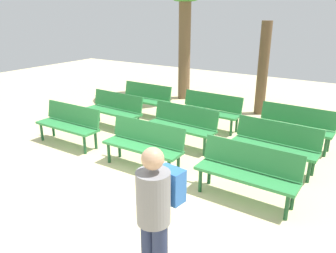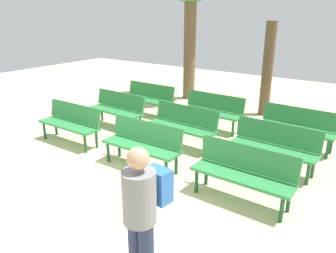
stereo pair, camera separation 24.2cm
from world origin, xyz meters
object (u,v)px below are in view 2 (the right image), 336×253
bench_r2_c2 (297,126)px  tree_0 (267,70)px  bench_r0_c0 (71,121)px  bench_r1_c2 (275,144)px  bench_r1_c1 (183,123)px  bench_r2_c0 (149,97)px  bench_r2_c1 (213,109)px  bench_r0_c1 (143,142)px  visitor_with_backpack (142,212)px  bench_r0_c2 (244,171)px  bench_r1_c0 (117,108)px

bench_r2_c2 → tree_0: bearing=127.6°
bench_r0_c0 → bench_r1_c2: (4.18, 1.28, 0.00)m
bench_r0_c0 → tree_0: 5.44m
bench_r0_c0 → bench_r1_c1: 2.52m
bench_r2_c0 → bench_r2_c1: (2.08, -0.04, 0.00)m
bench_r0_c1 → bench_r1_c1: (0.04, 1.35, 0.00)m
bench_r1_c1 → bench_r2_c2: (2.09, 1.30, 0.00)m
visitor_with_backpack → bench_r0_c2: bearing=-86.6°
bench_r1_c2 → bench_r1_c0: bearing=-179.4°
bench_r0_c2 → bench_r2_c1: (-1.99, 2.73, 0.00)m
visitor_with_backpack → bench_r1_c2: bearing=-85.7°
bench_r1_c2 → bench_r2_c2: bearing=89.7°
bench_r1_c1 → bench_r2_c0: 2.51m
bench_r2_c1 → bench_r0_c2: bearing=-52.3°
bench_r1_c2 → bench_r0_c0: bearing=-160.7°
bench_r1_c1 → bench_r1_c2: size_ratio=1.00×
bench_r1_c0 → bench_r1_c2: (4.09, -0.12, 0.00)m
bench_r1_c0 → bench_r1_c1: same height
visitor_with_backpack → bench_r1_c1: bearing=-55.7°
bench_r2_c0 → bench_r2_c1: size_ratio=1.00×
bench_r0_c1 → visitor_with_backpack: visitor_with_backpack is taller
bench_r1_c1 → tree_0: tree_0 is taller
bench_r0_c1 → bench_r1_c2: same height
bench_r2_c2 → visitor_with_backpack: visitor_with_backpack is taller
bench_r0_c2 → tree_0: bearing=107.1°
bench_r0_c0 → bench_r1_c2: bearing=17.1°
bench_r1_c0 → bench_r2_c1: 2.42m
bench_r0_c2 → bench_r0_c1: bearing=-179.7°
bench_r0_c0 → bench_r2_c2: (4.24, 2.61, 0.00)m
bench_r2_c2 → tree_0: size_ratio=0.62×
bench_r1_c1 → bench_r2_c2: 2.46m
bench_r0_c2 → bench_r1_c0: same height
bench_r2_c2 → bench_r0_c1: bearing=-127.1°
bench_r1_c1 → tree_0: (0.66, 3.28, 0.79)m
bench_r0_c1 → bench_r1_c2: bearing=31.9°
bench_r2_c2 → visitor_with_backpack: size_ratio=0.98×
bench_r0_c1 → bench_r2_c0: same height
bench_r0_c1 → tree_0: (0.70, 4.62, 0.79)m
bench_r1_c2 → visitor_with_backpack: bearing=-90.9°
bench_r0_c2 → bench_r1_c1: 2.42m
bench_r0_c2 → tree_0: size_ratio=0.62×
bench_r1_c1 → bench_r1_c2: same height
bench_r2_c0 → bench_r2_c2: 4.17m
bench_r2_c0 → bench_r2_c2: (4.17, -0.11, 0.00)m
bench_r0_c0 → bench_r1_c1: size_ratio=0.99×
bench_r0_c1 → bench_r2_c0: 3.42m
bench_r1_c1 → bench_r2_c1: 1.36m
bench_r0_c1 → bench_r0_c2: bearing=-1.3°
bench_r2_c2 → bench_r2_c0: bearing=-179.6°
bench_r1_c2 → bench_r2_c2: (0.06, 1.33, 0.00)m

